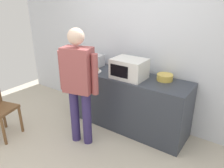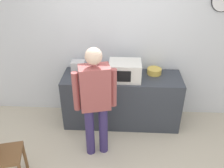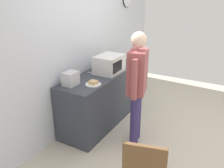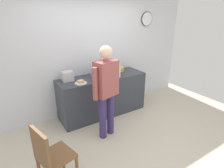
# 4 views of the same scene
# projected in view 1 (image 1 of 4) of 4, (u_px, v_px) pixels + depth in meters

# --- Properties ---
(ground_plane) EXTENTS (6.00, 6.00, 0.00)m
(ground_plane) POSITION_uv_depth(u_px,v_px,m) (73.00, 164.00, 2.90)
(ground_plane) COLOR beige
(back_wall) EXTENTS (5.40, 0.13, 2.60)m
(back_wall) POSITION_uv_depth(u_px,v_px,m) (136.00, 46.00, 3.61)
(back_wall) COLOR silver
(back_wall) RESTS_ON ground_plane
(kitchen_counter) EXTENTS (1.96, 0.62, 0.90)m
(kitchen_counter) POSITION_uv_depth(u_px,v_px,m) (128.00, 102.00, 3.59)
(kitchen_counter) COLOR #333842
(kitchen_counter) RESTS_ON ground_plane
(microwave) EXTENTS (0.50, 0.39, 0.30)m
(microwave) POSITION_uv_depth(u_px,v_px,m) (129.00, 69.00, 3.28)
(microwave) COLOR silver
(microwave) RESTS_ON kitchen_counter
(sandwich_plate) EXTENTS (0.24, 0.24, 0.07)m
(sandwich_plate) POSITION_uv_depth(u_px,v_px,m) (94.00, 71.00, 3.59)
(sandwich_plate) COLOR white
(sandwich_plate) RESTS_ON kitchen_counter
(salad_bowl) EXTENTS (0.24, 0.24, 0.09)m
(salad_bowl) POSITION_uv_depth(u_px,v_px,m) (165.00, 77.00, 3.22)
(salad_bowl) COLOR gold
(salad_bowl) RESTS_ON kitchen_counter
(toaster) EXTENTS (0.22, 0.18, 0.20)m
(toaster) POSITION_uv_depth(u_px,v_px,m) (97.00, 60.00, 3.87)
(toaster) COLOR silver
(toaster) RESTS_ON kitchen_counter
(fork_utensil) EXTENTS (0.17, 0.04, 0.01)m
(fork_utensil) POSITION_uv_depth(u_px,v_px,m) (145.00, 73.00, 3.53)
(fork_utensil) COLOR silver
(fork_utensil) RESTS_ON kitchen_counter
(spoon_utensil) EXTENTS (0.04, 0.17, 0.01)m
(spoon_utensil) POSITION_uv_depth(u_px,v_px,m) (127.00, 71.00, 3.62)
(spoon_utensil) COLOR silver
(spoon_utensil) RESTS_ON kitchen_counter
(person_standing) EXTENTS (0.58, 0.33, 1.71)m
(person_standing) POSITION_uv_depth(u_px,v_px,m) (79.00, 80.00, 2.98)
(person_standing) COLOR navy
(person_standing) RESTS_ON ground_plane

